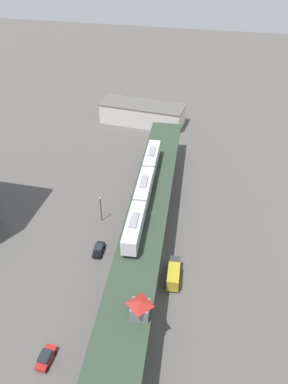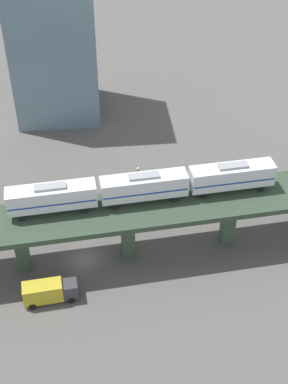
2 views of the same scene
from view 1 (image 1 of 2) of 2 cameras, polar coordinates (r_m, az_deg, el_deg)
ground_plane at (r=80.28m, az=0.03°, el=-9.83°), size 400.00×400.00×0.00m
elevated_viaduct at (r=74.92m, az=0.01°, el=-6.00°), size 16.16×92.38×8.73m
subway_train at (r=79.81m, az=-0.00°, el=0.60°), size 5.96×37.30×4.45m
signal_hut at (r=59.00m, az=-0.60°, el=-17.19°), size 3.48×3.48×3.40m
street_car_red at (r=67.57m, az=-14.74°, el=-23.21°), size 2.04×4.44×1.89m
street_car_black at (r=81.05m, az=-6.94°, el=-8.67°), size 2.22×4.53×1.89m
delivery_truck at (r=75.05m, az=4.54°, el=-12.27°), size 2.96×7.39×3.20m
street_lamp at (r=86.71m, az=-6.60°, el=-2.27°), size 0.44×0.44×6.94m
warehouse_building at (r=131.18m, az=-0.23°, el=11.88°), size 29.30×12.49×6.80m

